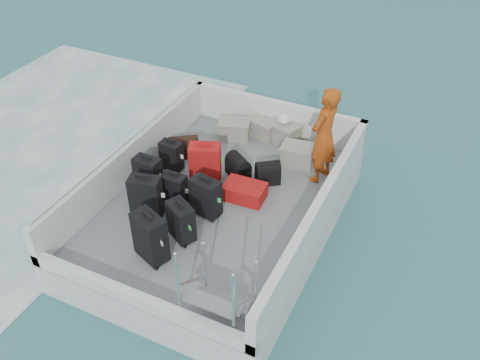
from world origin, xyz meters
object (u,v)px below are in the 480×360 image
Objects in this scene: suitcase_1 at (148,175)px; crate_2 at (283,132)px; suitcase_7 at (206,198)px; crate_1 at (264,128)px; suitcase_4 at (175,190)px; crate_3 at (298,156)px; suitcase_0 at (146,198)px; crate_0 at (234,130)px; suitcase_2 at (171,156)px; suitcase_8 at (245,191)px; passenger at (324,136)px; suitcase_5 at (205,164)px; suitcase_6 at (181,222)px; suitcase_3 at (150,238)px.

crate_2 is at bearing 61.82° from suitcase_1.
suitcase_7 reaches higher than crate_1.
suitcase_4 is 1.02× the size of crate_3.
suitcase_4 is (0.25, 0.45, -0.08)m from suitcase_0.
crate_1 is (0.47, 2.59, -0.13)m from suitcase_4.
crate_0 is at bearing -147.31° from crate_1.
suitcase_4 is 0.88× the size of suitcase_7.
suitcase_1 reaches higher than suitcase_2.
passenger is at bearing -43.86° from suitcase_8.
suitcase_1 reaches higher than crate_1.
crate_3 is (0.84, 1.97, -0.16)m from suitcase_7.
suitcase_5 is at bearing -112.35° from crate_2.
suitcase_5 is 1.51m from crate_0.
crate_2 is at bearing 131.41° from crate_3.
crate_1 is 1.12m from crate_3.
crate_3 is at bearing -32.52° from crate_1.
suitcase_3 is at bearing -78.38° from suitcase_6.
suitcase_8 is (0.39, 0.64, -0.20)m from suitcase_7.
suitcase_2 is 0.84× the size of suitcase_7.
crate_0 is 1.02× the size of crate_1.
suitcase_1 is 1.21× the size of crate_1.
suitcase_7 is 2.15m from crate_3.
crate_2 is at bearing 72.27° from suitcase_4.
suitcase_0 is at bearing 148.70° from suitcase_3.
suitcase_7 is 2.60m from crate_2.
crate_0 is (0.22, 2.72, -0.21)m from suitcase_0.
crate_0 is 2.14m from passenger.
suitcase_4 is at bearing -8.63° from suitcase_1.
passenger is (2.51, 1.65, 0.55)m from suitcase_1.
suitcase_5 is (0.39, 1.24, -0.01)m from suitcase_0.
crate_2 is at bearing 54.46° from suitcase_0.
suitcase_1 is 0.73m from suitcase_2.
suitcase_1 reaches higher than suitcase_4.
suitcase_7 is 2.58m from crate_1.
suitcase_8 is at bearing -3.40° from suitcase_2.
suitcase_3 reaches higher than suitcase_2.
crate_0 is (0.56, 2.16, -0.17)m from suitcase_1.
passenger is (0.96, 1.10, 0.75)m from suitcase_8.
suitcase_6 is at bearing -50.42° from suitcase_2.
crate_1 is (1.05, 2.48, -0.17)m from suitcase_1.
suitcase_3 reaches higher than suitcase_4.
suitcase_6 is 2.78m from crate_3.
suitcase_5 is at bearing 129.82° from suitcase_7.
suitcase_0 is 1.66m from suitcase_8.
suitcase_8 is (0.97, 0.66, -0.16)m from suitcase_4.
suitcase_2 is 1.01× the size of crate_1.
suitcase_2 is 2.05m from crate_1.
suitcase_2 is at bearing 91.82° from suitcase_1.
suitcase_3 is at bearing -84.20° from crate_0.
suitcase_2 is at bearing -120.78° from crate_1.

